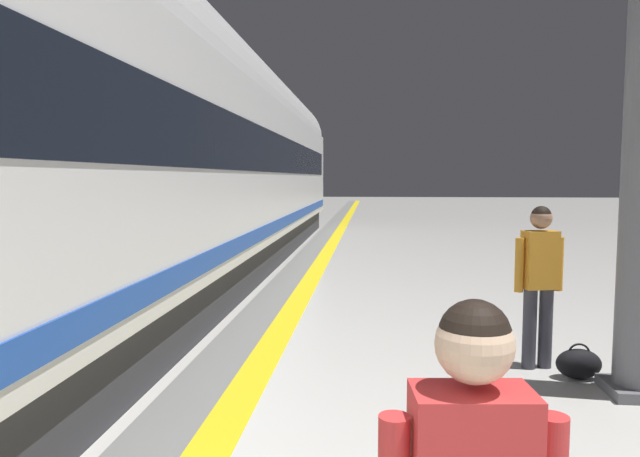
# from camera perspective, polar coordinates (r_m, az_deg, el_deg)

# --- Properties ---
(safety_line_strip) EXTENTS (0.36, 80.00, 0.01)m
(safety_line_strip) POSITION_cam_1_polar(r_m,az_deg,el_deg) (10.39, -1.52, -6.03)
(safety_line_strip) COLOR yellow
(safety_line_strip) RESTS_ON ground
(tactile_edge_band) EXTENTS (0.74, 80.00, 0.01)m
(tactile_edge_band) POSITION_cam_1_polar(r_m,az_deg,el_deg) (10.44, -3.67, -5.99)
(tactile_edge_band) COLOR slate
(tactile_edge_band) RESTS_ON ground
(high_speed_train) EXTENTS (2.94, 31.28, 4.97)m
(high_speed_train) POSITION_cam_1_polar(r_m,az_deg,el_deg) (9.34, -16.49, 7.93)
(high_speed_train) COLOR #38383D
(high_speed_train) RESTS_ON ground
(passenger_near) EXTENTS (0.52, 0.28, 1.71)m
(passenger_near) POSITION_cam_1_polar(r_m,az_deg,el_deg) (6.47, 20.71, -4.26)
(passenger_near) COLOR #383842
(passenger_near) RESTS_ON ground
(duffel_bag_near) EXTENTS (0.44, 0.26, 0.36)m
(duffel_bag_near) POSITION_cam_1_polar(r_m,az_deg,el_deg) (6.46, 24.04, -12.01)
(duffel_bag_near) COLOR black
(duffel_bag_near) RESTS_ON ground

